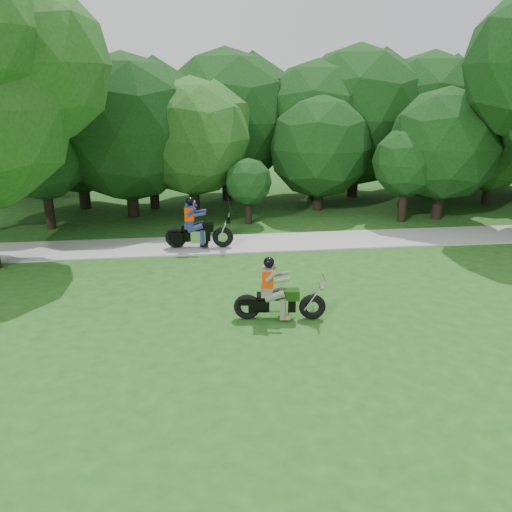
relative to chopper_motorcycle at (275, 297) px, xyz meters
name	(u,v)px	position (x,y,z in m)	size (l,w,h in m)	color
ground	(372,349)	(1.93, -1.76, -0.61)	(100.00, 100.00, 0.00)	#1F4D16
walkway	(300,242)	(1.93, 6.24, -0.58)	(60.00, 2.20, 0.06)	#9A9A95
tree_line	(284,126)	(2.44, 12.98, 3.09)	(39.59, 12.57, 7.81)	black
chopper_motorcycle	(275,297)	(0.00, 0.00, 0.00)	(2.33, 0.72, 1.66)	black
touring_motorcycle	(195,229)	(-1.96, 5.91, 0.12)	(2.44, 0.81, 1.86)	black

